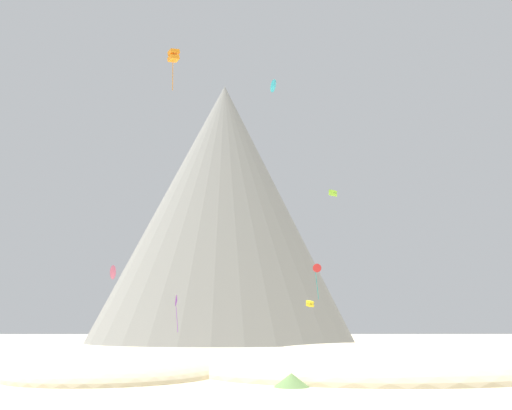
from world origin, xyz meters
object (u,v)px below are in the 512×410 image
at_px(bush_low_patch, 382,364).
at_px(kite_orange_high, 174,56).
at_px(kite_yellow_low, 310,304).
at_px(kite_red_low, 317,269).
at_px(bush_scatter_east, 376,380).
at_px(kite_cyan_high, 274,86).
at_px(kite_violet_low, 177,301).
at_px(bush_far_left, 291,380).
at_px(rock_massif, 222,217).
at_px(bush_ridge_crest, 319,364).
at_px(kite_rainbow_low, 113,272).
at_px(kite_lime_mid, 333,193).

distance_m(bush_low_patch, kite_orange_high, 44.39).
bearing_deg(bush_low_patch, kite_yellow_low, 94.92).
distance_m(kite_orange_high, kite_red_low, 36.47).
xyz_separation_m(bush_scatter_east, kite_cyan_high, (-3.44, 48.44, 41.30)).
bearing_deg(bush_scatter_east, kite_yellow_low, 89.31).
bearing_deg(bush_low_patch, kite_cyan_high, 99.23).
xyz_separation_m(kite_violet_low, kite_yellow_low, (18.97, -13.54, -0.87)).
xyz_separation_m(bush_far_left, rock_massif, (-8.58, 83.95, 26.45)).
bearing_deg(rock_massif, bush_ridge_crest, -80.61).
relative_size(kite_rainbow_low, kite_red_low, 0.39).
distance_m(bush_scatter_east, bush_far_left, 4.98).
relative_size(bush_low_patch, bush_ridge_crest, 0.70).
relative_size(rock_massif, kite_orange_high, 14.41).
xyz_separation_m(kite_orange_high, kite_lime_mid, (20.73, 9.53, -15.06)).
bearing_deg(kite_lime_mid, kite_rainbow_low, 113.69).
xyz_separation_m(bush_ridge_crest, kite_red_low, (4.45, 34.90, 11.23)).
distance_m(bush_ridge_crest, kite_cyan_high, 54.99).
bearing_deg(kite_violet_low, kite_cyan_high, -100.92).
xyz_separation_m(kite_red_low, kite_yellow_low, (-2.25, -9.58, -5.44)).
height_order(bush_ridge_crest, rock_massif, rock_massif).
xyz_separation_m(kite_red_low, kite_violet_low, (-21.23, 3.96, -4.57)).
xyz_separation_m(kite_red_low, kite_lime_mid, (1.22, -9.33, 9.31)).
bearing_deg(kite_violet_low, kite_lime_mid, -121.93).
xyz_separation_m(kite_violet_low, kite_cyan_high, (15.09, -2.56, 34.60)).
xyz_separation_m(bush_far_left, kite_yellow_low, (5.38, 38.12, 5.76)).
bearing_deg(kite_cyan_high, kite_rainbow_low, 118.00).
height_order(bush_low_patch, bush_ridge_crest, bush_low_patch).
bearing_deg(kite_lime_mid, kite_orange_high, 152.39).
bearing_deg(kite_red_low, kite_orange_high, 57.21).
bearing_deg(kite_red_low, bush_scatter_east, 99.90).
xyz_separation_m(rock_massif, kite_rainbow_low, (-13.53, -37.86, -15.90)).
xyz_separation_m(kite_rainbow_low, kite_orange_high, (10.23, -17.26, 25.01)).
bearing_deg(kite_violet_low, kite_yellow_low, -126.80).
xyz_separation_m(bush_far_left, kite_cyan_high, (1.50, 49.10, 41.24)).
distance_m(bush_low_patch, kite_cyan_high, 56.62).
xyz_separation_m(bush_low_patch, kite_lime_mid, (1.11, 27.71, 20.37)).
relative_size(kite_orange_high, kite_red_low, 1.04).
height_order(bush_far_left, kite_rainbow_low, kite_rainbow_low).
bearing_deg(bush_ridge_crest, kite_lime_mid, 77.51).
height_order(bush_ridge_crest, kite_orange_high, kite_orange_high).
bearing_deg(kite_yellow_low, bush_low_patch, 57.44).
xyz_separation_m(bush_ridge_crest, kite_yellow_low, (2.19, 25.33, 5.79)).
xyz_separation_m(kite_orange_high, kite_yellow_low, (17.26, 9.28, -29.81)).
distance_m(bush_scatter_east, kite_cyan_high, 63.75).
height_order(kite_orange_high, kite_red_low, kite_orange_high).
bearing_deg(kite_red_low, kite_yellow_low, 89.95).
height_order(kite_orange_high, kite_yellow_low, kite_orange_high).
distance_m(bush_far_left, kite_cyan_high, 64.14).
distance_m(bush_scatter_east, rock_massif, 88.45).
distance_m(kite_violet_low, kite_cyan_high, 37.84).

